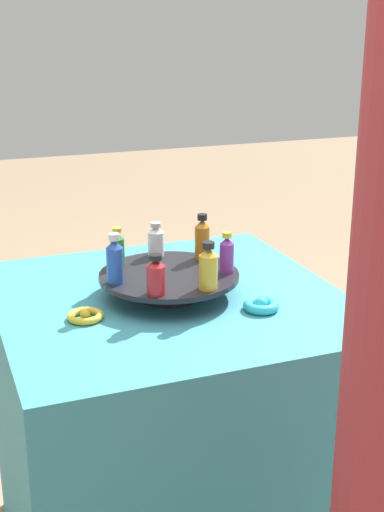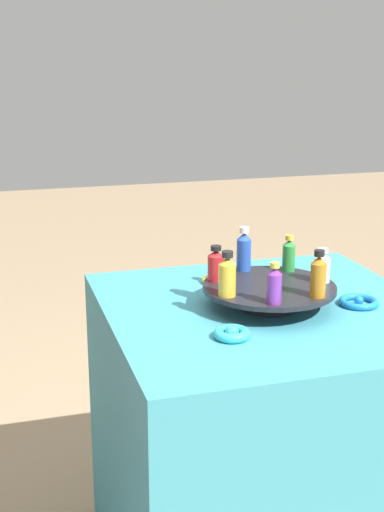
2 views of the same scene
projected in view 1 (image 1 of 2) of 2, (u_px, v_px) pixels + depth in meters
name	position (u px, v px, depth m)	size (l,w,h in m)	color
party_table	(171.00, 437.00, 1.81)	(0.80, 0.80, 0.77)	teal
display_stand	(169.00, 279.00, 1.68)	(0.33, 0.33, 0.06)	black
bottle_green	(118.00, 248.00, 1.71)	(0.03, 0.03, 0.10)	#288438
bottle_blue	(115.00, 260.00, 1.59)	(0.04, 0.04, 0.12)	#234CAD
bottle_red	(156.00, 276.00, 1.53)	(0.04, 0.04, 0.09)	#B21E23
bottle_gold	(208.00, 268.00, 1.56)	(0.04, 0.04, 0.11)	gold
bottle_purple	(227.00, 254.00, 1.66)	(0.03, 0.03, 0.10)	#702D93
bottle_amber	(202.00, 238.00, 1.76)	(0.04, 0.04, 0.11)	#AD6B19
bottle_clear	(156.00, 240.00, 1.78)	(0.04, 0.04, 0.09)	silver
ribbon_bow_gold	(85.00, 316.00, 1.56)	(0.08, 0.08, 0.02)	gold
ribbon_bow_teal	(261.00, 305.00, 1.61)	(0.08, 0.08, 0.03)	#2DB7CC
ribbon_bow_blue	(160.00, 261.00, 1.90)	(0.10, 0.10, 0.02)	blue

